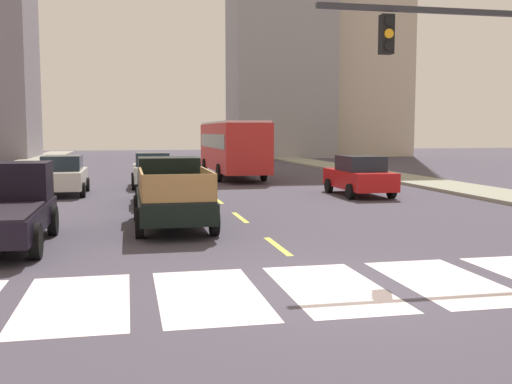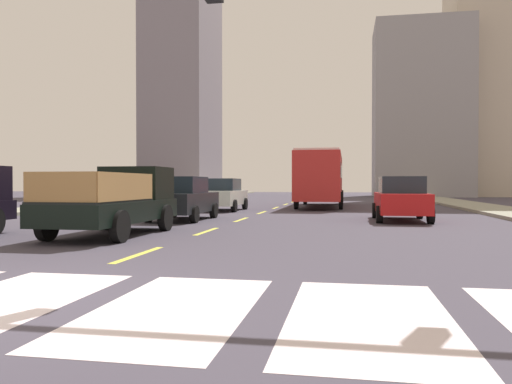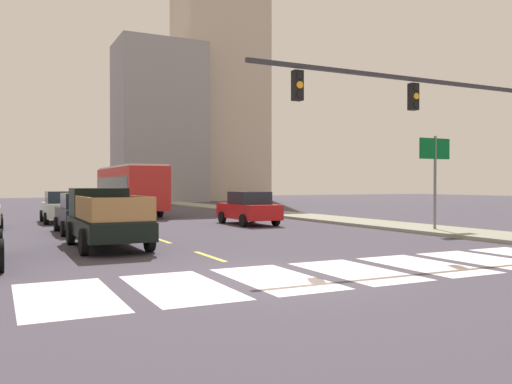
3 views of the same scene
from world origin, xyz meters
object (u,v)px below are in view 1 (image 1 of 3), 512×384
at_px(sedan_near_right, 63,175).
at_px(sedan_far, 359,176).
at_px(pickup_dark, 5,207).
at_px(city_bus, 232,145).
at_px(pickup_stakebed, 172,194).
at_px(sedan_mid, 162,181).
at_px(sedan_near_left, 152,170).

height_order(sedan_near_right, sedan_far, same).
bearing_deg(pickup_dark, sedan_near_right, 89.94).
relative_size(city_bus, sedan_far, 2.45).
bearing_deg(sedan_near_right, pickup_stakebed, -69.04).
relative_size(pickup_stakebed, sedan_mid, 1.18).
height_order(city_bus, sedan_far, city_bus).
xyz_separation_m(pickup_stakebed, sedan_mid, (0.03, 5.53, -0.08)).
distance_m(sedan_near_left, sedan_mid, 7.04).
height_order(city_bus, sedan_mid, city_bus).
relative_size(sedan_mid, sedan_far, 1.00).
bearing_deg(sedan_mid, sedan_far, 5.18).
relative_size(pickup_stakebed, sedan_near_left, 1.18).
height_order(pickup_stakebed, sedan_far, pickup_stakebed).
bearing_deg(pickup_stakebed, city_bus, 76.94).
height_order(sedan_mid, sedan_near_right, same).
bearing_deg(sedan_far, pickup_stakebed, -141.07).
relative_size(pickup_stakebed, sedan_near_right, 1.18).
height_order(city_bus, sedan_near_right, city_bus).
distance_m(pickup_dark, sedan_mid, 8.77).
xyz_separation_m(sedan_mid, sedan_near_right, (-4.05, 4.16, 0.00)).
distance_m(pickup_stakebed, sedan_mid, 5.53).
bearing_deg(sedan_near_left, pickup_stakebed, -92.11).
xyz_separation_m(pickup_dark, sedan_near_right, (0.19, 11.84, -0.06)).
bearing_deg(sedan_near_left, city_bus, 44.67).
bearing_deg(pickup_stakebed, sedan_near_right, 114.72).
xyz_separation_m(sedan_near_right, sedan_far, (12.54, -2.98, 0.00)).
bearing_deg(pickup_stakebed, sedan_near_left, 92.51).
height_order(pickup_dark, sedan_mid, pickup_dark).
bearing_deg(sedan_mid, sedan_near_left, 88.08).
xyz_separation_m(pickup_stakebed, sedan_near_left, (-0.07, 12.56, -0.08)).
height_order(pickup_dark, city_bus, city_bus).
height_order(city_bus, sedan_near_left, city_bus).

